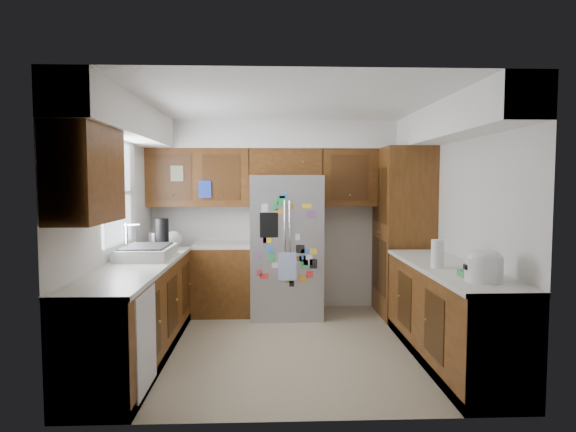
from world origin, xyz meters
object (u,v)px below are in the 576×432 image
object	(u,v)px
fridge	(286,246)
rice_cooker	(484,265)
pantry	(403,232)
paper_towel	(437,254)

from	to	relation	value
fridge	rice_cooker	world-z (taller)	fridge
pantry	paper_towel	distance (m)	1.70
fridge	rice_cooker	xyz separation A→B (m)	(1.50, -2.39, 0.16)
pantry	rice_cooker	world-z (taller)	pantry
rice_cooker	paper_towel	bearing A→B (deg)	103.04
fridge	paper_towel	distance (m)	2.21
fridge	paper_towel	bearing A→B (deg)	-52.24
pantry	paper_towel	bearing A→B (deg)	-95.03
pantry	fridge	world-z (taller)	pantry
rice_cooker	paper_towel	xyz separation A→B (m)	(-0.15, 0.64, -0.01)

